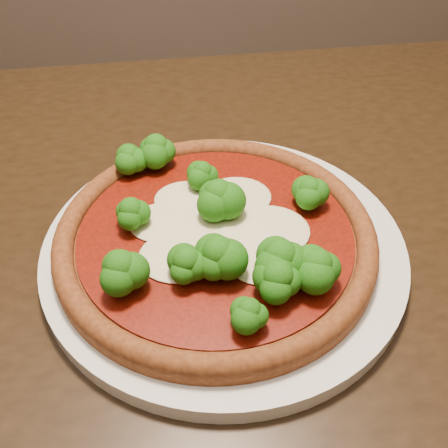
{
  "coord_description": "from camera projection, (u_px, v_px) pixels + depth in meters",
  "views": [
    {
      "loc": [
        0.19,
        -0.34,
        1.11
      ],
      "look_at": [
        0.22,
        0.0,
        0.79
      ],
      "focal_mm": 40.0,
      "sensor_mm": 36.0,
      "label": 1
    }
  ],
  "objects": [
    {
      "name": "dining_table",
      "position": [
        205.0,
        265.0,
        0.62
      ],
      "size": [
        1.35,
        0.85,
        0.75
      ],
      "rotation": [
        0.0,
        0.0,
        0.07
      ],
      "color": "black",
      "rests_on": "floor"
    },
    {
      "name": "plate",
      "position": [
        224.0,
        247.0,
        0.5
      ],
      "size": [
        0.35,
        0.35,
        0.02
      ],
      "primitive_type": "cylinder",
      "color": "silver",
      "rests_on": "dining_table"
    },
    {
      "name": "pizza",
      "position": [
        216.0,
        233.0,
        0.47
      ],
      "size": [
        0.31,
        0.31,
        0.06
      ],
      "rotation": [
        0.0,
        0.0,
        -0.36
      ],
      "color": "brown",
      "rests_on": "plate"
    }
  ]
}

